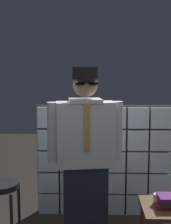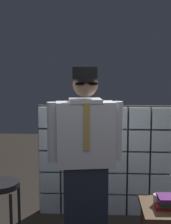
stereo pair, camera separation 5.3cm
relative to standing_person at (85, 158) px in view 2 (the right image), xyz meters
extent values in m
cube|color=silver|center=(-0.47, 0.81, -0.81)|extent=(0.25, 0.08, 0.25)
cube|color=silver|center=(-0.21, 0.81, -0.81)|extent=(0.25, 0.08, 0.25)
cube|color=silver|center=(0.06, 0.81, -0.81)|extent=(0.25, 0.08, 0.25)
cube|color=silver|center=(0.33, 0.81, -0.81)|extent=(0.25, 0.08, 0.25)
cube|color=silver|center=(0.60, 0.81, -0.81)|extent=(0.25, 0.08, 0.25)
cube|color=silver|center=(0.86, 0.81, -0.81)|extent=(0.25, 0.08, 0.25)
cube|color=silver|center=(-0.47, 0.81, -0.54)|extent=(0.25, 0.08, 0.25)
cube|color=silver|center=(-0.21, 0.81, -0.54)|extent=(0.25, 0.08, 0.25)
cube|color=silver|center=(0.06, 0.81, -0.54)|extent=(0.25, 0.08, 0.25)
cube|color=silver|center=(0.33, 0.81, -0.54)|extent=(0.25, 0.08, 0.25)
cube|color=silver|center=(0.60, 0.81, -0.54)|extent=(0.25, 0.08, 0.25)
cube|color=silver|center=(0.86, 0.81, -0.54)|extent=(0.25, 0.08, 0.25)
cube|color=silver|center=(-0.47, 0.81, -0.27)|extent=(0.25, 0.08, 0.25)
cube|color=silver|center=(-0.21, 0.81, -0.27)|extent=(0.25, 0.08, 0.25)
cube|color=silver|center=(0.06, 0.81, -0.27)|extent=(0.25, 0.08, 0.25)
cube|color=silver|center=(0.33, 0.81, -0.27)|extent=(0.25, 0.08, 0.25)
cube|color=silver|center=(0.60, 0.81, -0.27)|extent=(0.25, 0.08, 0.25)
cube|color=silver|center=(0.86, 0.81, -0.27)|extent=(0.25, 0.08, 0.25)
cube|color=silver|center=(-0.47, 0.81, -0.01)|extent=(0.25, 0.08, 0.25)
cube|color=silver|center=(-0.21, 0.81, -0.01)|extent=(0.25, 0.08, 0.25)
cube|color=silver|center=(0.06, 0.81, -0.01)|extent=(0.25, 0.08, 0.25)
cube|color=silver|center=(0.33, 0.81, -0.01)|extent=(0.25, 0.08, 0.25)
cube|color=silver|center=(0.60, 0.81, -0.01)|extent=(0.25, 0.08, 0.25)
cube|color=silver|center=(0.86, 0.81, -0.01)|extent=(0.25, 0.08, 0.25)
cube|color=silver|center=(-0.47, 0.81, 0.26)|extent=(0.25, 0.08, 0.25)
cube|color=silver|center=(-0.21, 0.81, 0.26)|extent=(0.25, 0.08, 0.25)
cube|color=silver|center=(0.06, 0.81, 0.26)|extent=(0.25, 0.08, 0.25)
cube|color=silver|center=(0.33, 0.81, 0.26)|extent=(0.25, 0.08, 0.25)
cube|color=silver|center=(0.60, 0.81, 0.26)|extent=(0.25, 0.08, 0.25)
cube|color=silver|center=(0.86, 0.81, 0.26)|extent=(0.25, 0.08, 0.25)
cube|color=#4C4438|center=(0.19, 0.86, -0.27)|extent=(1.62, 0.02, 1.35)
cube|color=#1E2333|center=(0.00, 0.00, -0.50)|extent=(0.44, 0.27, 0.86)
cube|color=silver|center=(0.00, 0.00, 0.23)|extent=(0.56, 0.31, 0.61)
cube|color=tan|center=(0.02, -0.12, 0.32)|extent=(0.06, 0.02, 0.42)
cube|color=silver|center=(0.00, 0.00, 0.54)|extent=(0.33, 0.29, 0.04)
sphere|color=tan|center=(0.00, 0.00, 0.69)|extent=(0.23, 0.23, 0.23)
ellipsoid|color=black|center=(0.01, -0.05, 0.65)|extent=(0.16, 0.10, 0.10)
cube|color=black|center=(0.02, -0.10, 0.71)|extent=(0.20, 0.04, 0.02)
cylinder|color=black|center=(0.01, -0.09, 0.74)|extent=(0.20, 0.20, 0.01)
cylinder|color=black|center=(0.00, 0.00, 0.80)|extent=(0.24, 0.24, 0.11)
cylinder|color=silver|center=(0.30, 0.05, 0.25)|extent=(0.12, 0.12, 0.56)
cylinder|color=silver|center=(-0.30, -0.05, 0.25)|extent=(0.12, 0.12, 0.56)
cylinder|color=black|center=(-0.75, -0.23, -0.19)|extent=(0.34, 0.34, 0.05)
cylinder|color=black|center=(-0.62, -0.10, -0.57)|extent=(0.03, 0.03, 0.71)
cube|color=#513823|center=(0.78, -0.15, -0.42)|extent=(0.52, 0.52, 0.04)
cylinder|color=#513823|center=(0.56, 0.07, -0.68)|extent=(0.04, 0.04, 0.49)
cube|color=maroon|center=(0.75, -0.19, -0.38)|extent=(0.24, 0.14, 0.03)
cube|color=#1E592D|center=(0.76, -0.19, -0.35)|extent=(0.17, 0.15, 0.04)
cube|color=#591E66|center=(0.75, -0.18, -0.31)|extent=(0.20, 0.19, 0.04)
cylinder|color=silver|center=(0.67, -0.11, -0.35)|extent=(0.08, 0.08, 0.09)
torus|color=silver|center=(0.73, -0.11, -0.35)|extent=(0.06, 0.01, 0.06)
camera|label=1|loc=(0.10, -2.95, 0.84)|focal=51.62mm
camera|label=2|loc=(0.15, -2.95, 0.84)|focal=51.62mm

